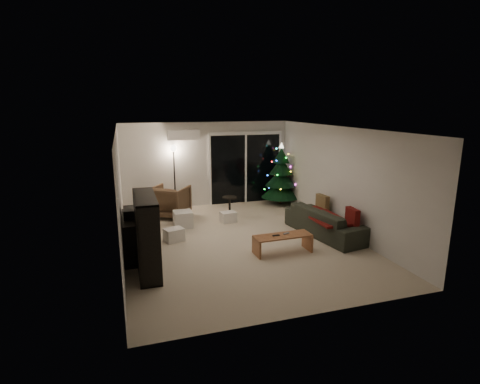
# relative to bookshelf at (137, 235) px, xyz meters

# --- Properties ---
(room) EXTENTS (6.50, 7.51, 2.60)m
(room) POSITION_rel_bookshelf_xyz_m (2.71, 2.50, 0.30)
(room) COLOR beige
(room) RESTS_ON ground
(bookshelf) EXTENTS (0.88, 1.45, 1.42)m
(bookshelf) POSITION_rel_bookshelf_xyz_m (0.00, 0.00, 0.00)
(bookshelf) COLOR black
(bookshelf) RESTS_ON floor
(media_cabinet) EXTENTS (0.51, 1.32, 0.82)m
(media_cabinet) POSITION_rel_bookshelf_xyz_m (0.00, 0.82, -0.30)
(media_cabinet) COLOR black
(media_cabinet) RESTS_ON floor
(stereo) EXTENTS (0.42, 0.49, 0.18)m
(stereo) POSITION_rel_bookshelf_xyz_m (0.00, 0.82, 0.20)
(stereo) COLOR black
(stereo) RESTS_ON media_cabinet
(armchair) EXTENTS (1.27, 1.28, 0.85)m
(armchair) POSITION_rel_bookshelf_xyz_m (0.99, 3.35, -0.28)
(armchair) COLOR brown
(armchair) RESTS_ON floor
(ottoman) EXTENTS (0.45, 0.45, 0.40)m
(ottoman) POSITION_rel_bookshelf_xyz_m (1.18, 2.35, -0.51)
(ottoman) COLOR silver
(ottoman) RESTS_ON floor
(cardboard_box_a) EXTENTS (0.48, 0.42, 0.29)m
(cardboard_box_a) POSITION_rel_bookshelf_xyz_m (0.83, 1.41, -0.57)
(cardboard_box_a) COLOR white
(cardboard_box_a) RESTS_ON floor
(cardboard_box_b) EXTENTS (0.42, 0.34, 0.27)m
(cardboard_box_b) POSITION_rel_bookshelf_xyz_m (2.37, 2.40, -0.58)
(cardboard_box_b) COLOR white
(cardboard_box_b) RESTS_ON floor
(side_table) EXTENTS (0.42, 0.42, 0.51)m
(side_table) POSITION_rel_bookshelf_xyz_m (2.59, 3.03, -0.46)
(side_table) COLOR black
(side_table) RESTS_ON floor
(floor_lamp) EXTENTS (0.29, 0.29, 1.81)m
(floor_lamp) POSITION_rel_bookshelf_xyz_m (1.24, 4.10, 0.19)
(floor_lamp) COLOR black
(floor_lamp) RESTS_ON floor
(sofa) EXTENTS (1.21, 2.31, 0.64)m
(sofa) POSITION_rel_bookshelf_xyz_m (4.30, 0.77, -0.39)
(sofa) COLOR #24281F
(sofa) RESTS_ON floor
(sofa_throw) EXTENTS (0.69, 1.59, 0.05)m
(sofa_throw) POSITION_rel_bookshelf_xyz_m (4.20, 0.77, -0.25)
(sofa_throw) COLOR #570D0E
(sofa_throw) RESTS_ON sofa
(cushion_a) EXTENTS (0.16, 0.43, 0.42)m
(cushion_a) POSITION_rel_bookshelf_xyz_m (4.55, 1.42, -0.13)
(cushion_a) COLOR olive
(cushion_a) RESTS_ON sofa
(cushion_b) EXTENTS (0.16, 0.43, 0.42)m
(cushion_b) POSITION_rel_bookshelf_xyz_m (4.55, 0.12, -0.13)
(cushion_b) COLOR #570D0E
(cushion_b) RESTS_ON sofa
(coffee_table) EXTENTS (1.21, 0.46, 0.38)m
(coffee_table) POSITION_rel_bookshelf_xyz_m (2.88, 0.06, -0.52)
(coffee_table) COLOR brown
(coffee_table) RESTS_ON floor
(remote_a) EXTENTS (0.15, 0.05, 0.02)m
(remote_a) POSITION_rel_bookshelf_xyz_m (2.73, 0.06, -0.32)
(remote_a) COLOR black
(remote_a) RESTS_ON coffee_table
(remote_b) EXTENTS (0.15, 0.09, 0.02)m
(remote_b) POSITION_rel_bookshelf_xyz_m (2.98, 0.11, -0.32)
(remote_b) COLOR slate
(remote_b) RESTS_ON coffee_table
(christmas_tree) EXTENTS (1.45, 1.45, 1.89)m
(christmas_tree) POSITION_rel_bookshelf_xyz_m (4.41, 3.70, 0.23)
(christmas_tree) COLOR #0D391B
(christmas_tree) RESTS_ON floor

